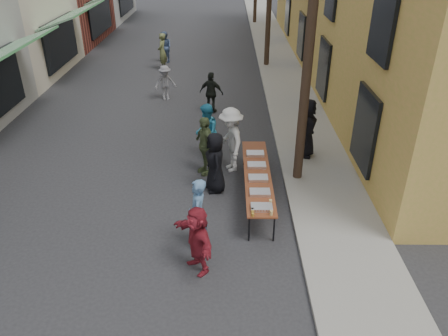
{
  "coord_description": "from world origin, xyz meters",
  "views": [
    {
      "loc": [
        2.26,
        -8.08,
        6.46
      ],
      "look_at": [
        2.17,
        1.3,
        1.3
      ],
      "focal_mm": 35.0,
      "sensor_mm": 36.0,
      "label": 1
    }
  ],
  "objects_px": {
    "serving_table": "(257,175)",
    "guest_front_c": "(206,132)",
    "server": "(307,128)",
    "catering_tray_sausage": "(262,207)",
    "utility_pole_near": "(312,20)",
    "guest_front_a": "(215,163)"
  },
  "relations": [
    {
      "from": "utility_pole_near",
      "to": "catering_tray_sausage",
      "type": "xyz_separation_m",
      "value": [
        -1.24,
        -2.66,
        -3.71
      ]
    },
    {
      "from": "guest_front_a",
      "to": "catering_tray_sausage",
      "type": "bearing_deg",
      "value": 16.11
    },
    {
      "from": "utility_pole_near",
      "to": "guest_front_c",
      "type": "height_order",
      "value": "utility_pole_near"
    },
    {
      "from": "serving_table",
      "to": "server",
      "type": "bearing_deg",
      "value": 55.27
    },
    {
      "from": "server",
      "to": "guest_front_c",
      "type": "bearing_deg",
      "value": 113.3
    },
    {
      "from": "utility_pole_near",
      "to": "guest_front_a",
      "type": "distance_m",
      "value": 4.38
    },
    {
      "from": "utility_pole_near",
      "to": "guest_front_a",
      "type": "height_order",
      "value": "utility_pole_near"
    },
    {
      "from": "serving_table",
      "to": "guest_front_c",
      "type": "height_order",
      "value": "guest_front_c"
    },
    {
      "from": "utility_pole_near",
      "to": "guest_front_c",
      "type": "distance_m",
      "value": 4.69
    },
    {
      "from": "guest_front_c",
      "to": "server",
      "type": "height_order",
      "value": "server"
    },
    {
      "from": "utility_pole_near",
      "to": "guest_front_c",
      "type": "bearing_deg",
      "value": 153.98
    },
    {
      "from": "catering_tray_sausage",
      "to": "utility_pole_near",
      "type": "bearing_deg",
      "value": 64.91
    },
    {
      "from": "serving_table",
      "to": "catering_tray_sausage",
      "type": "relative_size",
      "value": 8.0
    },
    {
      "from": "utility_pole_near",
      "to": "guest_front_a",
      "type": "xyz_separation_m",
      "value": [
        -2.38,
        -0.61,
        -3.63
      ]
    },
    {
      "from": "serving_table",
      "to": "guest_front_a",
      "type": "distance_m",
      "value": 1.21
    },
    {
      "from": "catering_tray_sausage",
      "to": "server",
      "type": "xyz_separation_m",
      "value": [
        1.65,
        4.03,
        0.25
      ]
    },
    {
      "from": "utility_pole_near",
      "to": "server",
      "type": "bearing_deg",
      "value": 73.58
    },
    {
      "from": "catering_tray_sausage",
      "to": "guest_front_a",
      "type": "height_order",
      "value": "guest_front_a"
    },
    {
      "from": "utility_pole_near",
      "to": "guest_front_c",
      "type": "xyz_separation_m",
      "value": [
        -2.7,
        1.32,
        -3.6
      ]
    },
    {
      "from": "guest_front_a",
      "to": "server",
      "type": "distance_m",
      "value": 3.42
    },
    {
      "from": "utility_pole_near",
      "to": "serving_table",
      "type": "height_order",
      "value": "utility_pole_near"
    },
    {
      "from": "utility_pole_near",
      "to": "serving_table",
      "type": "xyz_separation_m",
      "value": [
        -1.24,
        -1.01,
        -3.79
      ]
    }
  ]
}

